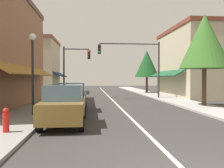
{
  "coord_description": "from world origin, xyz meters",
  "views": [
    {
      "loc": [
        -2.08,
        -4.47,
        2.05
      ],
      "look_at": [
        -0.25,
        14.53,
        1.57
      ],
      "focal_mm": 36.46,
      "sensor_mm": 36.0,
      "label": 1
    }
  ],
  "objects_px": {
    "traffic_signal_mast_arm": "(137,59)",
    "street_lamp_left_near": "(33,60)",
    "fire_hydrant": "(6,120)",
    "tree_right_near": "(205,41)",
    "parked_car_nearest_left": "(65,105)",
    "traffic_signal_left_corner": "(73,64)",
    "tree_right_far": "(147,64)",
    "parked_car_second_left": "(72,97)"
  },
  "relations": [
    {
      "from": "traffic_signal_mast_arm",
      "to": "tree_right_near",
      "type": "xyz_separation_m",
      "value": [
        3.36,
        -6.89,
        0.67
      ]
    },
    {
      "from": "parked_car_nearest_left",
      "to": "tree_right_near",
      "type": "height_order",
      "value": "tree_right_near"
    },
    {
      "from": "parked_car_nearest_left",
      "to": "tree_right_near",
      "type": "relative_size",
      "value": 0.62
    },
    {
      "from": "traffic_signal_left_corner",
      "to": "parked_car_nearest_left",
      "type": "bearing_deg",
      "value": -87.26
    },
    {
      "from": "traffic_signal_left_corner",
      "to": "traffic_signal_mast_arm",
      "type": "bearing_deg",
      "value": -14.26
    },
    {
      "from": "traffic_signal_mast_arm",
      "to": "tree_right_far",
      "type": "height_order",
      "value": "tree_right_far"
    },
    {
      "from": "traffic_signal_left_corner",
      "to": "tree_right_near",
      "type": "height_order",
      "value": "tree_right_near"
    },
    {
      "from": "traffic_signal_left_corner",
      "to": "fire_hydrant",
      "type": "height_order",
      "value": "traffic_signal_left_corner"
    },
    {
      "from": "traffic_signal_left_corner",
      "to": "tree_right_far",
      "type": "height_order",
      "value": "tree_right_far"
    },
    {
      "from": "parked_car_nearest_left",
      "to": "traffic_signal_mast_arm",
      "type": "relative_size",
      "value": 0.66
    },
    {
      "from": "parked_car_second_left",
      "to": "traffic_signal_mast_arm",
      "type": "xyz_separation_m",
      "value": [
        5.81,
        7.94,
        3.1
      ]
    },
    {
      "from": "traffic_signal_mast_arm",
      "to": "parked_car_nearest_left",
      "type": "bearing_deg",
      "value": -115.55
    },
    {
      "from": "parked_car_nearest_left",
      "to": "street_lamp_left_near",
      "type": "relative_size",
      "value": 0.93
    },
    {
      "from": "parked_car_nearest_left",
      "to": "traffic_signal_left_corner",
      "type": "bearing_deg",
      "value": 92.93
    },
    {
      "from": "traffic_signal_mast_arm",
      "to": "fire_hydrant",
      "type": "xyz_separation_m",
      "value": [
        -7.69,
        -13.89,
        -3.43
      ]
    },
    {
      "from": "traffic_signal_mast_arm",
      "to": "fire_hydrant",
      "type": "relative_size",
      "value": 7.15
    },
    {
      "from": "street_lamp_left_near",
      "to": "fire_hydrant",
      "type": "xyz_separation_m",
      "value": [
        0.01,
        -3.88,
        -2.45
      ]
    },
    {
      "from": "parked_car_second_left",
      "to": "street_lamp_left_near",
      "type": "bearing_deg",
      "value": -132.85
    },
    {
      "from": "tree_right_far",
      "to": "parked_car_second_left",
      "type": "bearing_deg",
      "value": -118.81
    },
    {
      "from": "traffic_signal_mast_arm",
      "to": "traffic_signal_left_corner",
      "type": "distance_m",
      "value": 6.7
    },
    {
      "from": "parked_car_second_left",
      "to": "traffic_signal_left_corner",
      "type": "distance_m",
      "value": 9.97
    },
    {
      "from": "parked_car_nearest_left",
      "to": "tree_right_far",
      "type": "distance_m",
      "value": 22.29
    },
    {
      "from": "traffic_signal_left_corner",
      "to": "street_lamp_left_near",
      "type": "xyz_separation_m",
      "value": [
        -1.22,
        -11.65,
        -0.51
      ]
    },
    {
      "from": "parked_car_nearest_left",
      "to": "fire_hydrant",
      "type": "bearing_deg",
      "value": -137.29
    },
    {
      "from": "street_lamp_left_near",
      "to": "tree_right_far",
      "type": "height_order",
      "value": "tree_right_far"
    },
    {
      "from": "fire_hydrant",
      "to": "parked_car_nearest_left",
      "type": "bearing_deg",
      "value": 42.52
    },
    {
      "from": "tree_right_near",
      "to": "fire_hydrant",
      "type": "height_order",
      "value": "tree_right_near"
    },
    {
      "from": "parked_car_second_left",
      "to": "traffic_signal_left_corner",
      "type": "height_order",
      "value": "traffic_signal_left_corner"
    },
    {
      "from": "parked_car_nearest_left",
      "to": "traffic_signal_mast_arm",
      "type": "xyz_separation_m",
      "value": [
        5.82,
        12.16,
        3.1
      ]
    },
    {
      "from": "parked_car_nearest_left",
      "to": "tree_right_near",
      "type": "bearing_deg",
      "value": 30.06
    },
    {
      "from": "parked_car_second_left",
      "to": "traffic_signal_mast_arm",
      "type": "relative_size",
      "value": 0.66
    },
    {
      "from": "traffic_signal_mast_arm",
      "to": "tree_right_near",
      "type": "distance_m",
      "value": 7.7
    },
    {
      "from": "parked_car_second_left",
      "to": "fire_hydrant",
      "type": "relative_size",
      "value": 4.72
    },
    {
      "from": "traffic_signal_mast_arm",
      "to": "street_lamp_left_near",
      "type": "height_order",
      "value": "traffic_signal_mast_arm"
    },
    {
      "from": "traffic_signal_mast_arm",
      "to": "tree_right_far",
      "type": "relative_size",
      "value": 1.07
    },
    {
      "from": "parked_car_second_left",
      "to": "tree_right_far",
      "type": "relative_size",
      "value": 0.7
    },
    {
      "from": "tree_right_near",
      "to": "parked_car_second_left",
      "type": "bearing_deg",
      "value": -173.46
    },
    {
      "from": "traffic_signal_mast_arm",
      "to": "fire_hydrant",
      "type": "height_order",
      "value": "traffic_signal_mast_arm"
    },
    {
      "from": "traffic_signal_mast_arm",
      "to": "traffic_signal_left_corner",
      "type": "bearing_deg",
      "value": 165.74
    },
    {
      "from": "tree_right_near",
      "to": "traffic_signal_mast_arm",
      "type": "bearing_deg",
      "value": 116.0
    },
    {
      "from": "parked_car_nearest_left",
      "to": "tree_right_near",
      "type": "distance_m",
      "value": 11.23
    },
    {
      "from": "parked_car_nearest_left",
      "to": "traffic_signal_mast_arm",
      "type": "height_order",
      "value": "traffic_signal_mast_arm"
    }
  ]
}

